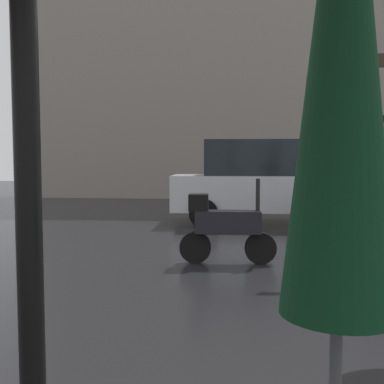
{
  "coord_description": "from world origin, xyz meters",
  "views": [
    {
      "loc": [
        0.42,
        -2.21,
        1.49
      ],
      "look_at": [
        -0.05,
        4.96,
        0.99
      ],
      "focal_mm": 42.15,
      "sensor_mm": 36.0,
      "label": 1
    }
  ],
  "objects_px": {
    "parked_scooter": "(225,226)",
    "parked_car_right": "(262,182)",
    "street_signpost": "(345,133)",
    "folded_patio_umbrella_near": "(343,62)"
  },
  "relations": [
    {
      "from": "parked_scooter",
      "to": "folded_patio_umbrella_near",
      "type": "bearing_deg",
      "value": -64.59
    },
    {
      "from": "folded_patio_umbrella_near",
      "to": "street_signpost",
      "type": "distance_m",
      "value": 5.19
    },
    {
      "from": "parked_scooter",
      "to": "parked_car_right",
      "type": "height_order",
      "value": "parked_car_right"
    },
    {
      "from": "street_signpost",
      "to": "folded_patio_umbrella_near",
      "type": "bearing_deg",
      "value": -104.97
    },
    {
      "from": "parked_car_right",
      "to": "parked_scooter",
      "type": "bearing_deg",
      "value": -113.05
    },
    {
      "from": "folded_patio_umbrella_near",
      "to": "parked_scooter",
      "type": "bearing_deg",
      "value": 93.14
    },
    {
      "from": "parked_scooter",
      "to": "parked_car_right",
      "type": "xyz_separation_m",
      "value": [
        0.9,
        4.25,
        0.43
      ]
    },
    {
      "from": "parked_scooter",
      "to": "street_signpost",
      "type": "relative_size",
      "value": 0.46
    },
    {
      "from": "folded_patio_umbrella_near",
      "to": "parked_car_right",
      "type": "xyz_separation_m",
      "value": [
        0.62,
        9.43,
        -0.77
      ]
    },
    {
      "from": "folded_patio_umbrella_near",
      "to": "parked_car_right",
      "type": "bearing_deg",
      "value": 86.26
    }
  ]
}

